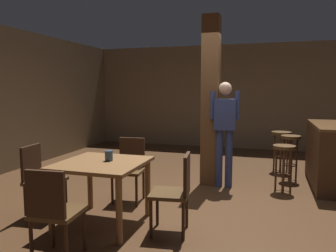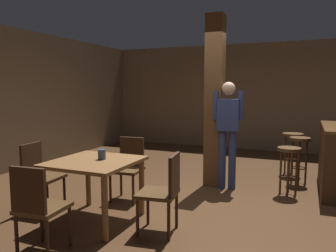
% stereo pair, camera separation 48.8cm
% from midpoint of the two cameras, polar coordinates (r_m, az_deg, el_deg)
% --- Properties ---
extents(ground_plane, '(10.80, 10.80, 0.00)m').
position_cam_midpoint_polar(ground_plane, '(4.86, 3.34, -12.88)').
color(ground_plane, '#4C301C').
extents(wall_back, '(8.00, 0.10, 2.80)m').
position_cam_midpoint_polar(wall_back, '(9.02, 10.34, 5.01)').
color(wall_back, '#756047').
rests_on(wall_back, ground_plane).
extents(pillar, '(0.28, 0.28, 2.80)m').
position_cam_midpoint_polar(pillar, '(5.46, 4.90, 4.25)').
color(pillar, brown).
rests_on(pillar, ground_plane).
extents(dining_table, '(0.97, 0.97, 0.76)m').
position_cam_midpoint_polar(dining_table, '(4.02, -14.88, -7.79)').
color(dining_table, brown).
rests_on(dining_table, ground_plane).
extents(chair_north, '(0.46, 0.46, 0.89)m').
position_cam_midpoint_polar(chair_north, '(4.80, -9.60, -6.89)').
color(chair_north, '#4C3319').
rests_on(chair_north, ground_plane).
extents(chair_south, '(0.45, 0.45, 0.89)m').
position_cam_midpoint_polar(chair_south, '(3.35, -23.45, -13.26)').
color(chair_south, '#4C3319').
rests_on(chair_south, ground_plane).
extents(chair_east, '(0.47, 0.47, 0.89)m').
position_cam_midpoint_polar(chair_east, '(3.67, -2.40, -10.96)').
color(chair_east, '#4C3319').
rests_on(chair_east, ground_plane).
extents(chair_west, '(0.46, 0.46, 0.89)m').
position_cam_midpoint_polar(chair_west, '(4.57, -24.34, -8.04)').
color(chair_west, '#4C3319').
rests_on(chair_west, ground_plane).
extents(napkin_cup, '(0.09, 0.09, 0.12)m').
position_cam_midpoint_polar(napkin_cup, '(4.01, -13.74, -5.08)').
color(napkin_cup, '#33475B').
rests_on(napkin_cup, dining_table).
extents(standing_person, '(0.47, 0.24, 1.72)m').
position_cam_midpoint_polar(standing_person, '(5.33, 7.25, -0.11)').
color(standing_person, navy).
rests_on(standing_person, ground_plane).
extents(bar_counter, '(0.56, 1.71, 1.03)m').
position_cam_midpoint_polar(bar_counter, '(5.97, 23.36, -4.51)').
color(bar_counter, brown).
rests_on(bar_counter, ground_plane).
extents(bar_stool_near, '(0.35, 0.35, 0.73)m').
position_cam_midpoint_polar(bar_stool_near, '(5.39, 17.13, -5.18)').
color(bar_stool_near, '#4C3319').
rests_on(bar_stool_near, ground_plane).
extents(bar_stool_mid, '(0.34, 0.34, 0.79)m').
position_cam_midpoint_polar(bar_stool_mid, '(6.09, 18.44, -3.52)').
color(bar_stool_mid, '#4C3319').
rests_on(bar_stool_mid, ground_plane).
extents(bar_stool_far, '(0.38, 0.38, 0.78)m').
position_cam_midpoint_polar(bar_stool_far, '(6.69, 17.17, -2.55)').
color(bar_stool_far, '#4C3319').
rests_on(bar_stool_far, ground_plane).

